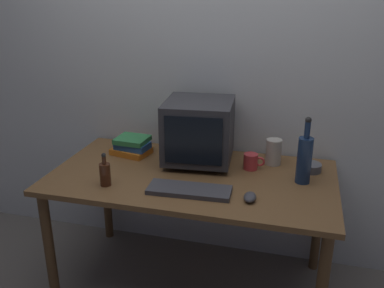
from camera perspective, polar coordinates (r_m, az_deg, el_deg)
name	(u,v)px	position (r m, az deg, el deg)	size (l,w,h in m)	color
ground_plane	(192,283)	(2.71, 0.00, -18.35)	(6.00, 6.00, 0.00)	slate
back_wall	(212,66)	(2.61, 2.73, 10.57)	(4.00, 0.08, 2.50)	silver
desk	(192,188)	(2.36, 0.00, -6.00)	(1.55, 0.83, 0.73)	brown
crt_monitor	(199,131)	(2.41, 0.92, 1.78)	(0.41, 0.42, 0.37)	#333338
keyboard	(189,190)	(2.12, -0.37, -6.26)	(0.42, 0.15, 0.02)	#3F3F47
computer_mouse	(250,197)	(2.06, 7.86, -7.14)	(0.06, 0.10, 0.04)	#3F3F47
bottle_tall	(304,158)	(2.26, 15.00, -1.88)	(0.08, 0.08, 0.36)	navy
bottle_short	(105,173)	(2.22, -11.71, -3.91)	(0.06, 0.06, 0.18)	#472314
book_stack	(132,146)	(2.61, -8.15, -0.28)	(0.25, 0.20, 0.11)	orange
mug	(251,161)	(2.40, 8.03, -2.36)	(0.12, 0.08, 0.09)	#CC383D
cd_spindle	(310,167)	(2.45, 15.75, -3.06)	(0.12, 0.12, 0.04)	#595B66
metal_canister	(274,152)	(2.47, 11.00, -1.06)	(0.09, 0.09, 0.15)	#B7B2A8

